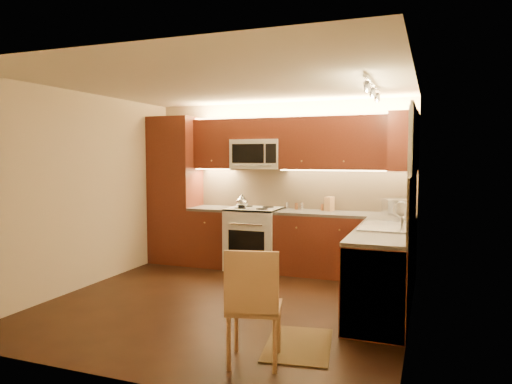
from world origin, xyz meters
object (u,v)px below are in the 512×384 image
at_px(soap_bottle, 409,212).
at_px(kettle, 242,201).
at_px(knife_block, 329,204).
at_px(stove, 254,238).
at_px(microwave, 257,154).
at_px(dining_chair, 255,305).
at_px(toaster_oven, 397,207).
at_px(sink, 385,220).

bearing_deg(soap_bottle, kettle, -169.14).
bearing_deg(knife_block, soap_bottle, -9.88).
xyz_separation_m(stove, microwave, (0.00, 0.14, 1.26)).
height_order(soap_bottle, dining_chair, soap_bottle).
bearing_deg(toaster_oven, microwave, 153.86).
bearing_deg(microwave, kettle, -128.20).
relative_size(kettle, soap_bottle, 1.19).
relative_size(stove, toaster_oven, 2.61).
relative_size(stove, soap_bottle, 5.10).
relative_size(toaster_oven, dining_chair, 0.37).
relative_size(stove, sink, 1.07).
distance_m(microwave, soap_bottle, 2.38).
relative_size(kettle, knife_block, 1.05).
height_order(stove, microwave, microwave).
distance_m(microwave, kettle, 0.74).
relative_size(sink, dining_chair, 0.89).
bearing_deg(stove, kettle, -155.05).
bearing_deg(kettle, sink, -50.26).
relative_size(knife_block, dining_chair, 0.21).
bearing_deg(knife_block, stove, -155.46).
bearing_deg(kettle, dining_chair, -90.37).
bearing_deg(kettle, toaster_oven, -21.13).
height_order(stove, kettle, kettle).
bearing_deg(soap_bottle, stove, -171.59).
bearing_deg(dining_chair, sink, 52.45).
bearing_deg(soap_bottle, dining_chair, -94.58).
distance_m(kettle, knife_block, 1.29).
distance_m(microwave, dining_chair, 3.58).
relative_size(microwave, dining_chair, 0.79).
xyz_separation_m(microwave, soap_bottle, (2.21, -0.47, -0.73)).
bearing_deg(knife_block, toaster_oven, 7.06).
relative_size(sink, kettle, 4.01).
bearing_deg(kettle, knife_block, -12.74).
height_order(microwave, toaster_oven, microwave).
height_order(knife_block, soap_bottle, knife_block).
relative_size(stove, dining_chair, 0.95).
xyz_separation_m(microwave, knife_block, (1.09, 0.05, -0.72)).
height_order(kettle, toaster_oven, kettle).
bearing_deg(sink, dining_chair, -114.14).
height_order(microwave, soap_bottle, microwave).
distance_m(knife_block, dining_chair, 3.25).
bearing_deg(microwave, stove, -90.00).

